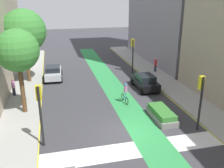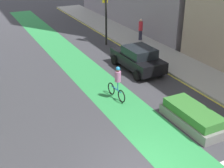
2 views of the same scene
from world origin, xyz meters
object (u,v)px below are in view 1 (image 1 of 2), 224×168
Objects in this scene: car_silver_left_far at (53,72)px; pedestrian_sidewalk_left_a at (13,87)px; car_black_right_far at (145,82)px; cyclist_in_lane at (125,93)px; traffic_signal_far_right at (133,49)px; median_planter at (162,114)px; street_tree_near at (17,51)px; street_tree_far at (24,31)px; pedestrian_sidewalk_right_a at (155,65)px; traffic_signal_near_left at (40,104)px; traffic_signal_near_right at (201,93)px.

car_silver_left_far is 2.53× the size of pedestrian_sidewalk_left_a.
cyclist_in_lane is at bearing -135.89° from car_black_right_far.
cyclist_in_lane is at bearing -111.98° from traffic_signal_far_right.
pedestrian_sidewalk_left_a is at bearing -160.10° from traffic_signal_far_right.
car_silver_left_far reaches higher than median_planter.
pedestrian_sidewalk_left_a is 0.52× the size of median_planter.
median_planter is (10.64, -3.67, -4.89)m from street_tree_near.
pedestrian_sidewalk_left_a is (-13.08, 0.94, 0.21)m from car_black_right_far.
street_tree_near is at bearing -88.96° from street_tree_far.
pedestrian_sidewalk_right_a is at bearing 28.51° from street_tree_near.
pedestrian_sidewalk_right_a is 15.99m from street_tree_far.
car_silver_left_far is 1.32× the size of median_planter.
median_planter is at bearing -32.76° from pedestrian_sidewalk_left_a.
traffic_signal_near_left is 0.96× the size of car_silver_left_far.
pedestrian_sidewalk_right_a is at bearing 0.35° from street_tree_far.
street_tree_far is at bearing 97.32° from traffic_signal_near_left.
car_silver_left_far is 14.79m from median_planter.
pedestrian_sidewalk_right_a is at bearing 44.53° from traffic_signal_near_left.
pedestrian_sidewalk_left_a is at bearing -105.66° from street_tree_far.
traffic_signal_near_right is 10.97m from traffic_signal_near_left.
street_tree_near is (-1.56, 5.14, 2.40)m from traffic_signal_near_left.
car_silver_left_far is at bearing 125.98° from cyclist_in_lane.
traffic_signal_near_left is 5.88m from street_tree_near.
car_silver_left_far is 6.05m from pedestrian_sidewalk_left_a.
pedestrian_sidewalk_right_a is at bearing 69.25° from median_planter.
traffic_signal_far_right reaches higher than car_black_right_far.
cyclist_in_lane is 0.23× the size of street_tree_far.
street_tree_far reaches higher than pedestrian_sidewalk_right_a.
traffic_signal_near_left is 9.77m from pedestrian_sidewalk_left_a.
pedestrian_sidewalk_left_a is 0.25× the size of street_tree_near.
traffic_signal_near_left reaches higher than cyclist_in_lane.
car_black_right_far is at bearing -31.26° from car_silver_left_far.
traffic_signal_near_left is 13.28m from car_black_right_far.
median_planter is at bearing -99.63° from car_black_right_far.
street_tree_near is 12.27m from median_planter.
car_black_right_far is (-0.73, 8.76, -2.06)m from traffic_signal_near_right.
street_tree_far reaches higher than car_silver_left_far.
car_silver_left_far is at bearing 73.79° from street_tree_near.
car_silver_left_far is 0.62× the size of street_tree_near.
traffic_signal_near_left is at bearing 177.08° from traffic_signal_near_right.
median_planter is (8.11, -12.36, -0.40)m from car_silver_left_far.
pedestrian_sidewalk_left_a is 0.21× the size of street_tree_far.
median_planter is (-1.66, -12.61, -2.59)m from traffic_signal_far_right.
traffic_signal_near_left is at bearing -82.68° from street_tree_far.
car_silver_left_far is 5.62m from street_tree_far.
car_silver_left_far is (-9.99, 14.38, -2.06)m from traffic_signal_near_right.
traffic_signal_far_right reaches higher than traffic_signal_near_left.
street_tree_far reaches higher than traffic_signal_near_left.
cyclist_in_lane is (7.18, 5.26, -1.93)m from traffic_signal_near_left.
pedestrian_sidewalk_right_a reaches higher than median_planter.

